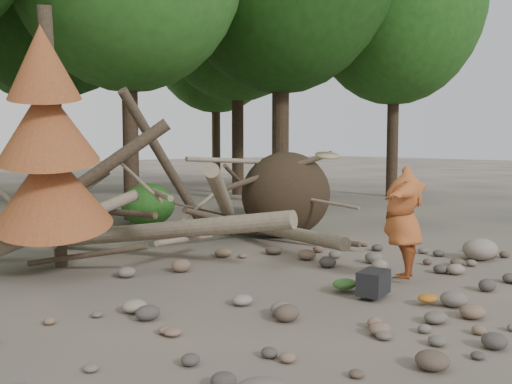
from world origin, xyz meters
TOP-DOWN VIEW (x-y plane):
  - ground at (0.00, 0.00)m, footprint 120.00×120.00m
  - deadfall_pile at (2.02, 4.24)m, footprint 8.55×5.24m
  - dead_conifer at (-3.12, 3.37)m, footprint 2.06×2.16m
  - bush_mid at (0.80, 7.80)m, footprint 1.40×1.40m
  - bush_right at (5.00, 7.00)m, footprint 2.00×2.00m
  - frisbee_thrower at (1.19, -0.17)m, footprint 3.52×1.49m
  - backpack at (0.13, -0.50)m, footprint 0.59×0.49m
  - cloth_green at (0.05, -0.03)m, footprint 0.39×0.32m
  - cloth_orange at (0.43, -1.20)m, footprint 0.31×0.25m
  - boulder_mid_right at (3.75, 0.05)m, footprint 0.68×0.61m

SIDE VIEW (x-z plane):
  - ground at x=0.00m, z-range 0.00..0.00m
  - cloth_orange at x=0.43m, z-range 0.00..0.11m
  - cloth_green at x=0.05m, z-range 0.00..0.15m
  - backpack at x=0.13m, z-range 0.00..0.34m
  - boulder_mid_right at x=3.75m, z-range 0.00..0.41m
  - bush_mid at x=0.80m, z-range 0.00..1.12m
  - bush_right at x=5.00m, z-range 0.00..1.60m
  - deadfall_pile at x=2.02m, z-range -0.70..2.60m
  - frisbee_thrower at x=1.19m, z-range -0.05..1.97m
  - dead_conifer at x=-3.12m, z-range -0.06..4.29m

